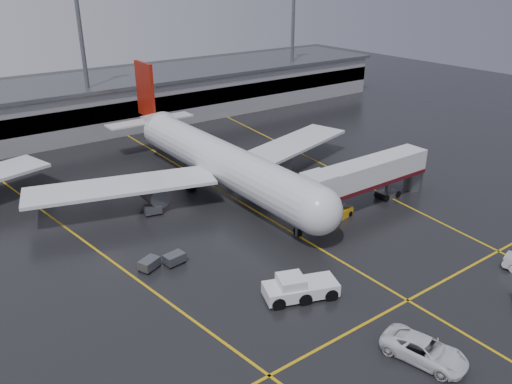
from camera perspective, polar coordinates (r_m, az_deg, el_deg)
ground at (r=61.68m, az=0.40°, el=-2.38°), size 220.00×220.00×0.00m
apron_line_centre at (r=61.68m, az=0.40°, el=-2.37°), size 0.25×90.00×0.02m
apron_line_stop at (r=48.28m, az=16.52°, el=-11.48°), size 60.00×0.25×0.02m
apron_line_left at (r=62.18m, az=-20.38°, el=-3.74°), size 9.99×69.35×0.02m
apron_line_right at (r=79.46m, az=6.53°, el=3.53°), size 7.57×69.64×0.02m
terminal at (r=100.77m, az=-16.33°, el=9.59°), size 122.00×19.00×8.60m
light_mast_mid at (r=91.82m, az=-18.67°, el=14.52°), size 3.00×1.20×25.45m
light_mast_right at (r=114.00m, az=4.11°, el=17.15°), size 3.00×1.20×25.45m
main_airliner at (r=67.48m, az=-4.52°, el=3.75°), size 48.80×45.60×14.10m
jet_bridge at (r=63.57m, az=12.31°, el=1.73°), size 19.90×3.40×6.05m
pushback_tractor at (r=46.41m, az=4.76°, el=-10.62°), size 7.08×4.80×2.35m
belt_loader at (r=61.27m, az=9.33°, el=-2.34°), size 3.61×2.10×2.16m
service_van_a at (r=41.85m, az=18.21°, el=-16.35°), size 4.42×6.90×1.77m
baggage_cart_a at (r=51.84m, az=-9.06°, el=-7.29°), size 2.16×1.56×1.12m
baggage_cart_b at (r=51.42m, az=-11.79°, el=-7.80°), size 2.36×2.02×1.12m
baggage_cart_c at (r=62.38m, az=-11.40°, el=-1.93°), size 2.23×1.69×1.12m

